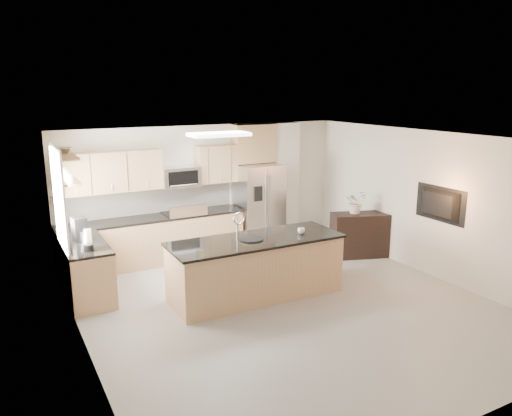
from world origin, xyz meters
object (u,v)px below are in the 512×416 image
range (184,235)px  credenza (359,235)px  microwave (180,177)px  flower_vase (356,196)px  refrigerator (259,206)px  island (256,267)px  kettle (86,236)px  coffee_maker (80,230)px  blender (88,241)px  bowl (61,150)px  cup (301,231)px  platter (251,239)px  television (437,204)px

range → credenza: bearing=-26.6°
microwave → flower_vase: (3.07, -1.62, -0.39)m
refrigerator → island: 2.66m
kettle → coffee_maker: (-0.07, 0.15, 0.07)m
blender → bowl: 1.51m
cup → kettle: size_ratio=0.50×
microwave → cup: microwave is taller
microwave → platter: 2.56m
coffee_maker → television: television is taller
coffee_maker → flower_vase: flower_vase is taller
cup → bowl: 4.02m
island → kettle: (-2.39, 1.28, 0.54)m
coffee_maker → cup: bearing=-25.2°
flower_vase → blender: bearing=-179.8°
refrigerator → flower_vase: bearing=-45.9°
range → flower_vase: size_ratio=1.64×
island → kettle: 2.76m
bowl → flower_vase: bearing=-7.4°
cup → flower_vase: bearing=26.2°
microwave → kettle: (-2.02, -1.18, -0.60)m
blender → kettle: blender is taller
range → kettle: 2.35m
blender → island: bearing=-18.6°
refrigerator → island: size_ratio=0.63×
range → flower_vase: flower_vase is taller
credenza → flower_vase: size_ratio=1.60×
kettle → bowl: size_ratio=0.59×
cup → platter: cup is taller
island → flower_vase: (2.71, 0.84, 0.75)m
microwave → blender: microwave is taller
microwave → bowl: (-2.25, -0.93, 0.76)m
coffee_maker → kettle: bearing=-65.2°
blender → television: 5.82m
island → cup: 0.96m
cup → bowl: size_ratio=0.29×
blender → television: bearing=-16.1°
range → refrigerator: 1.71m
range → kettle: kettle is taller
kettle → cup: bearing=-23.4°
island → blender: 2.63m
blender → cup: bearing=-15.9°
cup → platter: bearing=173.9°
platter → kettle: kettle is taller
refrigerator → television: (1.85, -3.07, 0.46)m
credenza → platter: size_ratio=2.97×
island → range: bearing=99.6°
platter → television: 3.35m
refrigerator → blender: (-3.73, -1.47, 0.18)m
credenza → bowl: (-5.39, 0.76, 1.94)m
coffee_maker → flower_vase: (5.16, -0.59, 0.14)m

